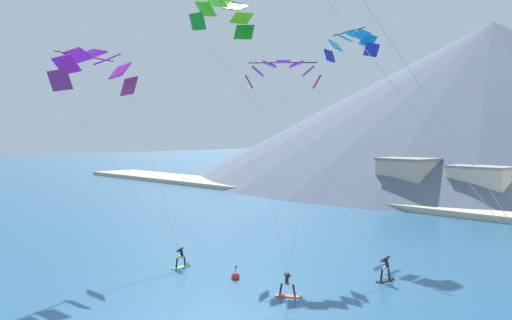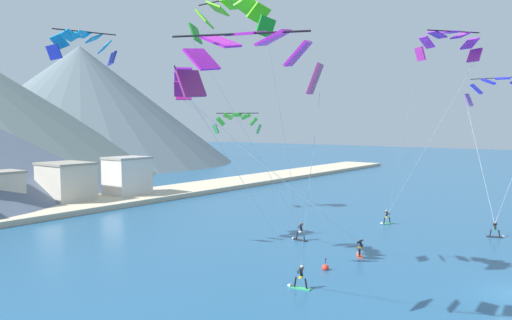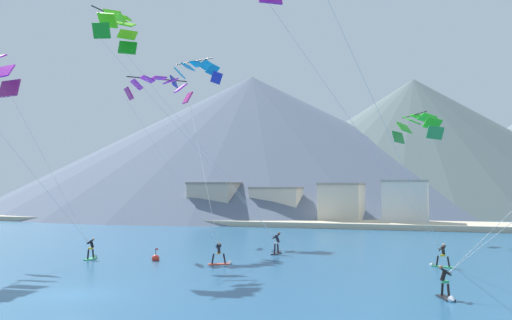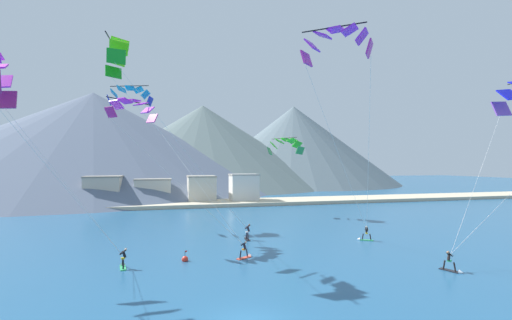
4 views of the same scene
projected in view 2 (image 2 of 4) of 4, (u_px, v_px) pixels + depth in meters
The scene contains 17 objects.
kitesurfer_near_lead at pixel (299, 234), 48.10m from camera, with size 0.64×1.75×1.82m.
kitesurfer_near_trail at pixel (298, 282), 34.04m from camera, with size 0.68×1.78×1.67m.
kitesurfer_mid_center at pixel (497, 233), 49.27m from camera, with size 1.00×1.77×1.66m.
kitesurfer_far_left at pixel (360, 251), 42.33m from camera, with size 1.70×1.23×1.64m.
kitesurfer_far_right at pixel (385, 220), 55.74m from camera, with size 1.73×1.16×1.65m.
parafoil_kite_near_lead at pixel (232, 17), 34.80m from camera, with size 14.50×6.37×18.48m.
parafoil_kite_near_trail at pixel (248, 56), 25.00m from camera, with size 10.61×7.74×14.67m.
parafoil_kite_mid_center at pixel (503, 88), 59.86m from camera, with size 14.62×8.38×15.64m.
parafoil_kite_far_left at pixel (185, 81), 39.10m from camera, with size 12.94×12.85×14.23m.
parafoil_kite_far_right at pixel (448, 44), 43.02m from camera, with size 10.54×10.81×17.99m.
parafoil_kite_distant_high_outer at pixel (237, 121), 64.85m from camera, with size 5.32×5.56×2.81m.
parafoil_kite_distant_low_drift at pixel (83, 44), 44.36m from camera, with size 6.33×2.43×2.76m.
race_marker_buoy at pixel (325, 268), 38.34m from camera, with size 0.56×0.56×1.02m.
shoreline_strip at pixel (63, 208), 64.61m from camera, with size 180.00×10.00×0.70m, color beige.
shore_building_quay_east at pixel (66, 184), 68.95m from camera, with size 5.91×6.77×5.90m.
shore_building_quay_west at pixel (127, 178), 74.86m from camera, with size 6.02×5.00×6.26m.
mountain_peak_central_summit at pixel (81, 105), 143.78m from camera, with size 86.95×86.95×33.47m.
Camera 2 is at (-35.79, -5.65, 11.23)m, focal length 35.00 mm.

